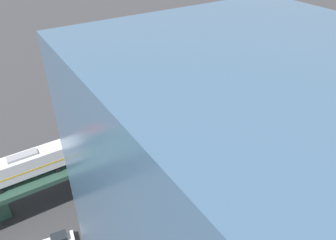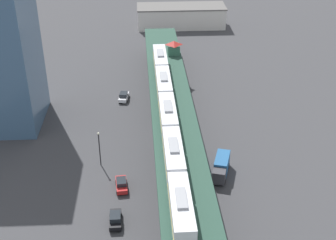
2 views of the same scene
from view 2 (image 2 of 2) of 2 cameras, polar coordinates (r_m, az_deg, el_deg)
ground_plane at (r=95.08m, az=0.49°, el=-1.77°), size 400.00×400.00×0.00m
elevated_viaduct at (r=92.01m, az=0.52°, el=1.29°), size 10.21×92.15×6.79m
subway_train at (r=82.95m, az=-0.00°, el=0.62°), size 4.06×62.44×4.45m
signal_hut at (r=115.17m, az=0.71°, el=8.86°), size 3.28×3.28×3.40m
street_car_black at (r=73.78m, az=-6.43°, el=-11.90°), size 2.06×4.46×1.89m
street_car_white at (r=108.37m, az=-5.42°, el=2.88°), size 2.42×4.61×1.89m
street_car_red at (r=80.40m, az=-5.70°, el=-7.78°), size 2.30×4.56×1.89m
delivery_truck at (r=83.22m, az=6.50°, el=-5.66°), size 4.16×7.54×3.20m
street_lamp at (r=84.75m, az=-8.37°, el=-3.17°), size 0.44×0.44×6.94m
warehouse_building at (r=156.22m, az=1.61°, el=12.54°), size 28.67×10.50×6.80m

